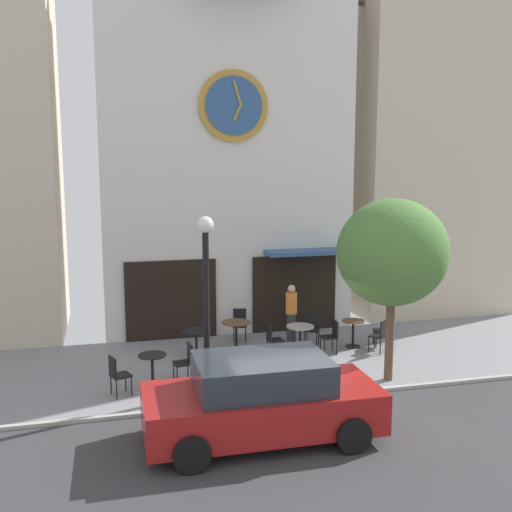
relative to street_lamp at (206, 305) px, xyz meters
The scene contains 20 objects.
ground_plane 2.97m from the street_lamp, 36.42° to the right, with size 29.17×11.28×0.13m.
clock_building 7.11m from the street_lamp, 74.34° to the left, with size 7.45×3.69×11.98m.
neighbor_building_right 11.60m from the street_lamp, 35.05° to the left, with size 5.39×3.49×13.38m.
street_lamp is the anchor object (origin of this frame).
street_tree 4.38m from the street_lamp, ahead, with size 2.59×2.33×4.26m.
cafe_table_leftmost 1.99m from the street_lamp, 150.36° to the left, with size 0.64×0.64×0.76m.
cafe_table_near_door 2.82m from the street_lamp, 87.08° to the left, with size 0.74×0.74×0.74m.
cafe_table_near_curb 3.47m from the street_lamp, 65.93° to the left, with size 0.80×0.80×0.77m.
cafe_table_center_right 3.86m from the street_lamp, 36.47° to the left, with size 0.75×0.75×0.75m.
cafe_table_center_left 5.23m from the street_lamp, 27.00° to the left, with size 0.62×0.62×0.76m.
cafe_chair_mid_row 5.93m from the street_lamp, 21.80° to the left, with size 0.48×0.48×0.90m.
cafe_chair_outer 2.44m from the street_lamp, behind, with size 0.51×0.51×0.90m.
cafe_chair_under_awning 1.71m from the street_lamp, 114.78° to the left, with size 0.45×0.45×0.90m.
cafe_chair_curbside 4.65m from the street_lamp, 38.63° to the left, with size 0.55×0.55×0.90m.
cafe_chair_corner 3.22m from the street_lamp, 43.86° to the left, with size 0.42×0.42×0.90m.
cafe_chair_near_lamp 5.43m from the street_lamp, 18.10° to the left, with size 0.56×0.56×0.90m.
cafe_chair_left_end 4.28m from the street_lamp, 66.97° to the left, with size 0.48×0.48×0.90m.
cafe_chair_facing_street 4.40m from the street_lamp, 27.27° to the left, with size 0.42×0.42×0.90m.
pedestrian_orange 4.41m from the street_lamp, 46.53° to the left, with size 0.45×0.45×1.67m.
parked_car_red 2.81m from the street_lamp, 76.22° to the right, with size 4.31×2.04×1.55m.
Camera 1 is at (-3.78, -11.42, 5.01)m, focal length 41.37 mm.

